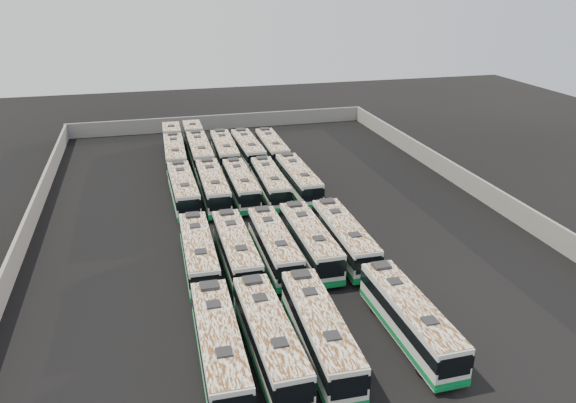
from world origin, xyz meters
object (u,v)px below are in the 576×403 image
at_px(bus_midback_far_left, 183,189).
at_px(bus_midfront_center, 274,245).
at_px(bus_front_far_right, 410,318).
at_px(bus_front_left, 269,338).
at_px(bus_back_center, 225,151).
at_px(bus_back_far_left, 174,148).
at_px(bus_midfront_far_right, 344,237).
at_px(bus_midback_left, 213,187).
at_px(bus_front_far_left, 219,346).
at_px(bus_midback_far_right, 298,179).
at_px(bus_back_left, 198,146).
at_px(bus_midfront_left, 236,250).
at_px(bus_back_far_right, 272,148).
at_px(bus_midfront_right, 310,241).
at_px(bus_back_right, 248,149).
at_px(bus_midfront_far_left, 199,253).
at_px(bus_front_center, 320,331).
at_px(bus_midback_right, 270,183).
at_px(bus_midback_center, 241,185).

bearing_deg(bus_midback_far_left, bus_midfront_center, -68.50).
relative_size(bus_front_far_right, bus_midfront_center, 1.02).
distance_m(bus_front_left, bus_back_center, 39.39).
bearing_deg(bus_back_far_left, bus_midfront_far_right, -66.70).
xyz_separation_m(bus_midback_far_left, bus_midback_left, (3.03, -0.07, 0.02)).
bearing_deg(bus_midfront_center, bus_midback_left, 101.93).
bearing_deg(bus_front_left, bus_front_far_left, -179.79).
distance_m(bus_front_far_left, bus_midfront_center, 13.78).
distance_m(bus_midback_far_right, bus_back_left, 17.85).
bearing_deg(bus_front_far_left, bus_midfront_center, 63.87).
xyz_separation_m(bus_front_far_left, bus_midfront_center, (6.25, 12.29, -0.06)).
xyz_separation_m(bus_midfront_left, bus_back_far_right, (9.19, 26.96, -0.03)).
distance_m(bus_midback_far_left, bus_back_far_left, 15.10).
bearing_deg(bus_midfront_right, bus_back_right, 89.83).
distance_m(bus_front_far_right, bus_back_right, 39.46).
bearing_deg(bus_midback_far_right, bus_front_far_left, -114.93).
height_order(bus_midfront_left, bus_back_right, bus_back_right).
relative_size(bus_midfront_far_left, bus_back_far_right, 1.02).
relative_size(bus_front_center, bus_midback_left, 1.00).
xyz_separation_m(bus_midback_far_left, bus_back_center, (6.13, 12.25, 0.02)).
bearing_deg(bus_front_left, bus_midfront_far_right, 51.71).
bearing_deg(bus_midfront_center, bus_front_far_left, -116.91).
distance_m(bus_front_far_right, bus_midfront_center, 13.76).
bearing_deg(bus_midback_right, bus_back_far_left, 121.71).
height_order(bus_front_far_right, bus_midback_far_left, bus_midback_far_left).
relative_size(bus_midback_far_left, bus_back_far_right, 1.03).
distance_m(bus_midfront_left, bus_midback_center, 15.13).
xyz_separation_m(bus_midfront_left, bus_midfront_center, (3.15, 0.03, -0.01)).
height_order(bus_midback_left, bus_back_far_right, bus_midback_left).
distance_m(bus_midback_left, bus_back_left, 15.32).
bearing_deg(bus_front_left, bus_back_far_right, 75.61).
bearing_deg(bus_midback_center, bus_midfront_far_left, -112.44).
xyz_separation_m(bus_front_center, bus_midback_far_right, (6.12, 27.09, -0.03)).
bearing_deg(bus_back_right, bus_front_far_left, -104.06).
bearing_deg(bus_back_far_right, bus_midfront_far_right, -89.26).
height_order(bus_front_center, bus_midback_right, bus_front_center).
xyz_separation_m(bus_midfront_center, bus_midfront_far_right, (6.01, -0.09, 0.06)).
height_order(bus_front_center, bus_midback_center, bus_front_center).
height_order(bus_back_center, bus_back_right, bus_back_center).
xyz_separation_m(bus_front_far_left, bus_back_center, (6.23, 39.33, -0.01)).
distance_m(bus_midback_right, bus_back_right, 12.43).
xyz_separation_m(bus_midback_right, bus_back_left, (-6.02, 15.49, 0.07)).
xyz_separation_m(bus_midback_right, bus_back_far_left, (-9.03, 15.34, 0.05)).
relative_size(bus_front_left, bus_back_far_left, 0.65).
bearing_deg(bus_midfront_far_left, bus_midback_left, 78.98).
xyz_separation_m(bus_midfront_far_left, bus_back_far_right, (12.18, 26.78, -0.02)).
bearing_deg(bus_midback_left, bus_midfront_right, -67.13).
relative_size(bus_midfront_center, bus_midback_right, 1.00).
height_order(bus_midback_right, bus_back_center, bus_back_center).
distance_m(bus_front_far_left, bus_back_left, 42.46).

